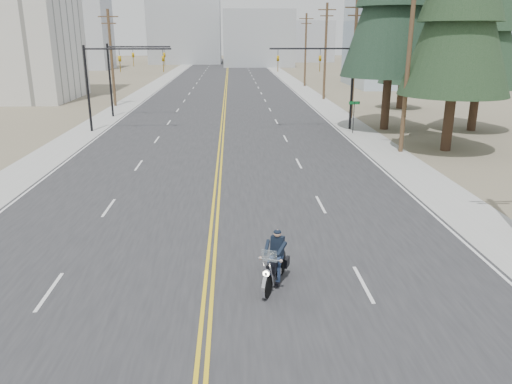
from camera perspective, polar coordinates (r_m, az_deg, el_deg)
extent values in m
plane|color=#776D56|center=(12.92, -6.21, -19.36)|extent=(400.00, 400.00, 0.00)
cube|color=#303033|center=(80.70, -3.45, 11.93)|extent=(20.00, 200.00, 0.01)
cube|color=#A5A5A0|center=(81.63, -11.72, 11.67)|extent=(3.00, 200.00, 0.01)
cube|color=#A5A5A0|center=(81.40, 4.85, 11.95)|extent=(3.00, 200.00, 0.01)
cylinder|color=black|center=(44.15, -18.67, 11.07)|extent=(0.20, 0.20, 7.00)
cylinder|color=black|center=(43.15, -14.46, 15.57)|extent=(7.00, 0.14, 0.14)
imported|color=#BF8C0C|center=(43.31, -15.33, 14.65)|extent=(0.21, 0.26, 1.30)
imported|color=#BF8C0C|center=(42.72, -10.58, 14.92)|extent=(0.21, 0.26, 1.30)
cylinder|color=black|center=(43.74, 10.90, 11.61)|extent=(0.20, 0.20, 7.00)
cylinder|color=black|center=(42.87, 6.42, 15.98)|extent=(7.00, 0.14, 0.14)
imported|color=#BF8C0C|center=(43.00, 7.34, 15.09)|extent=(0.21, 0.26, 1.30)
imported|color=#BF8C0C|center=(42.54, 2.52, 15.18)|extent=(0.21, 0.26, 1.30)
cylinder|color=black|center=(51.87, -16.34, 12.10)|extent=(0.20, 0.20, 7.00)
cylinder|color=black|center=(51.11, -13.25, 15.86)|extent=(6.00, 0.14, 0.14)
imported|color=#BF8C0C|center=(51.23, -13.88, 15.09)|extent=(0.21, 0.26, 1.30)
imported|color=#BF8C0C|center=(50.76, -10.44, 15.29)|extent=(0.21, 0.26, 1.30)
cylinder|color=black|center=(42.04, 11.09, 8.34)|extent=(0.06, 0.06, 2.60)
cube|color=#0C5926|center=(41.87, 11.18, 9.96)|extent=(0.90, 0.03, 0.25)
cylinder|color=brown|center=(35.37, 16.97, 13.53)|extent=(0.30, 0.30, 11.50)
cylinder|color=brown|center=(49.77, 11.14, 14.58)|extent=(0.30, 0.30, 11.00)
cube|color=brown|center=(49.78, 11.47, 19.98)|extent=(2.20, 0.12, 0.12)
cube|color=brown|center=(49.75, 11.42, 19.18)|extent=(1.60, 0.12, 0.12)
cylinder|color=brown|center=(64.43, 7.93, 15.54)|extent=(0.30, 0.30, 11.50)
cube|color=brown|center=(64.47, 8.13, 19.93)|extent=(2.20, 0.12, 0.12)
cube|color=brown|center=(64.44, 8.10, 19.31)|extent=(1.60, 0.12, 0.12)
cylinder|color=brown|center=(81.21, 5.68, 15.80)|extent=(0.30, 0.30, 11.00)
cube|color=brown|center=(81.21, 5.79, 19.11)|extent=(2.20, 0.12, 0.12)
cube|color=brown|center=(81.19, 5.77, 18.62)|extent=(1.60, 0.12, 0.12)
cylinder|color=brown|center=(59.88, -16.18, 14.42)|extent=(0.30, 0.30, 10.50)
cube|color=brown|center=(59.86, -16.55, 18.67)|extent=(2.20, 0.12, 0.12)
cube|color=brown|center=(59.84, -16.49, 18.00)|extent=(1.60, 0.12, 0.12)
cube|color=#9EB5CC|center=(86.20, 19.39, 18.03)|extent=(24.00, 16.00, 20.00)
cube|color=#B7BCC6|center=(130.39, -19.75, 17.93)|extent=(14.00, 12.00, 22.00)
cube|color=#ADB2B7|center=(135.52, 0.24, 17.14)|extent=(18.00, 14.00, 14.00)
cube|color=#B7BCC6|center=(126.56, 15.98, 17.39)|extent=(16.00, 12.00, 18.00)
cube|color=#ADB2B7|center=(150.97, -8.14, 19.29)|extent=(20.00, 15.00, 26.00)
cube|color=#B7BCC6|center=(162.15, 6.03, 16.75)|extent=(14.00, 14.00, 12.00)
cube|color=#ADB2B7|center=(149.25, -23.71, 16.16)|extent=(12.00, 12.00, 16.00)
cylinder|color=#382619|center=(37.32, 21.11, 7.36)|extent=(0.75, 0.75, 3.86)
cone|color=#1A3118|center=(36.91, 22.48, 19.20)|extent=(7.29, 7.29, 11.57)
cylinder|color=#382619|center=(46.33, 23.61, 8.68)|extent=(0.79, 0.79, 3.62)
cone|color=#18311C|center=(45.97, 24.75, 17.61)|extent=(6.79, 6.79, 10.86)
cylinder|color=#382619|center=(44.50, 14.62, 9.81)|extent=(0.78, 0.78, 4.46)
cylinder|color=#382619|center=(58.10, 16.17, 10.51)|extent=(0.64, 0.64, 2.75)
cone|color=#1A3421|center=(57.76, 16.64, 15.92)|extent=(5.14, 5.14, 8.25)
cone|color=#1A3421|center=(57.77, 16.85, 18.23)|extent=(3.85, 3.85, 6.19)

